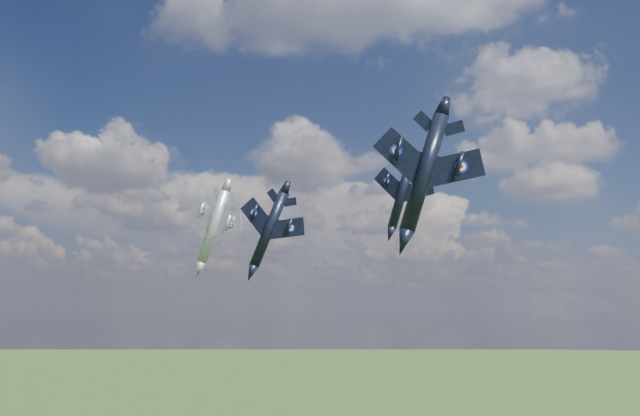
% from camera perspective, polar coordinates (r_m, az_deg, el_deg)
% --- Properties ---
extents(jet_lead_navy, '(13.55, 17.25, 7.59)m').
position_cam_1_polar(jet_lead_navy, '(92.82, -4.68, -1.92)').
color(jet_lead_navy, black).
extents(jet_right_navy, '(12.56, 16.38, 6.59)m').
position_cam_1_polar(jet_right_navy, '(59.84, 9.52, 3.23)').
color(jet_right_navy, black).
extents(jet_high_navy, '(16.50, 19.07, 6.77)m').
position_cam_1_polar(jet_high_navy, '(103.84, 7.48, 1.35)').
color(jet_high_navy, black).
extents(jet_left_silver, '(16.38, 18.66, 7.26)m').
position_cam_1_polar(jet_left_silver, '(94.01, -9.70, -1.65)').
color(jet_left_silver, '#A2A6AC').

